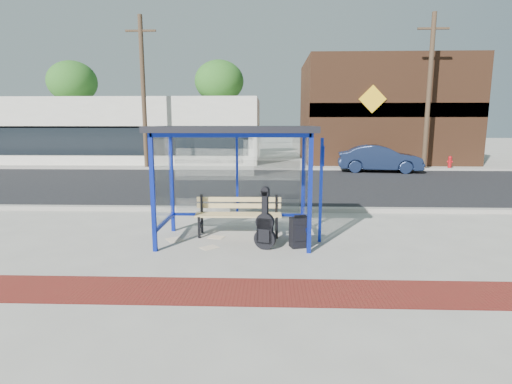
{
  "coord_description": "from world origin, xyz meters",
  "views": [
    {
      "loc": [
        0.73,
        -8.2,
        2.48
      ],
      "look_at": [
        0.45,
        0.2,
        1.03
      ],
      "focal_mm": 28.0,
      "sensor_mm": 36.0,
      "label": 1
    }
  ],
  "objects_px": {
    "bench": "(239,213)",
    "backpack": "(297,237)",
    "guitar_bag": "(265,228)",
    "fire_hydrant": "(450,162)",
    "parked_car": "(380,159)",
    "suitcase": "(300,232)"
  },
  "relations": [
    {
      "from": "fire_hydrant",
      "to": "parked_car",
      "type": "bearing_deg",
      "value": -158.21
    },
    {
      "from": "parked_car",
      "to": "fire_hydrant",
      "type": "xyz_separation_m",
      "value": [
        4.33,
        1.73,
        -0.31
      ]
    },
    {
      "from": "guitar_bag",
      "to": "parked_car",
      "type": "xyz_separation_m",
      "value": [
        5.71,
        12.91,
        0.25
      ]
    },
    {
      "from": "bench",
      "to": "backpack",
      "type": "xyz_separation_m",
      "value": [
        1.26,
        -0.7,
        -0.35
      ]
    },
    {
      "from": "bench",
      "to": "backpack",
      "type": "distance_m",
      "value": 1.48
    },
    {
      "from": "bench",
      "to": "parked_car",
      "type": "relative_size",
      "value": 0.46
    },
    {
      "from": "parked_car",
      "to": "backpack",
      "type": "bearing_deg",
      "value": 165.3
    },
    {
      "from": "backpack",
      "to": "parked_car",
      "type": "height_order",
      "value": "parked_car"
    },
    {
      "from": "bench",
      "to": "fire_hydrant",
      "type": "relative_size",
      "value": 2.76
    },
    {
      "from": "suitcase",
      "to": "backpack",
      "type": "relative_size",
      "value": 2.04
    },
    {
      "from": "guitar_bag",
      "to": "fire_hydrant",
      "type": "height_order",
      "value": "guitar_bag"
    },
    {
      "from": "bench",
      "to": "fire_hydrant",
      "type": "height_order",
      "value": "bench"
    },
    {
      "from": "backpack",
      "to": "fire_hydrant",
      "type": "bearing_deg",
      "value": 38.15
    },
    {
      "from": "fire_hydrant",
      "to": "guitar_bag",
      "type": "bearing_deg",
      "value": -124.42
    },
    {
      "from": "guitar_bag",
      "to": "parked_car",
      "type": "distance_m",
      "value": 14.11
    },
    {
      "from": "guitar_bag",
      "to": "suitcase",
      "type": "bearing_deg",
      "value": 27.86
    },
    {
      "from": "backpack",
      "to": "parked_car",
      "type": "distance_m",
      "value": 13.59
    },
    {
      "from": "guitar_bag",
      "to": "suitcase",
      "type": "xyz_separation_m",
      "value": [
        0.7,
        0.14,
        -0.12
      ]
    },
    {
      "from": "bench",
      "to": "suitcase",
      "type": "bearing_deg",
      "value": -34.46
    },
    {
      "from": "guitar_bag",
      "to": "parked_car",
      "type": "relative_size",
      "value": 0.29
    },
    {
      "from": "guitar_bag",
      "to": "backpack",
      "type": "distance_m",
      "value": 0.77
    },
    {
      "from": "bench",
      "to": "guitar_bag",
      "type": "height_order",
      "value": "guitar_bag"
    }
  ]
}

